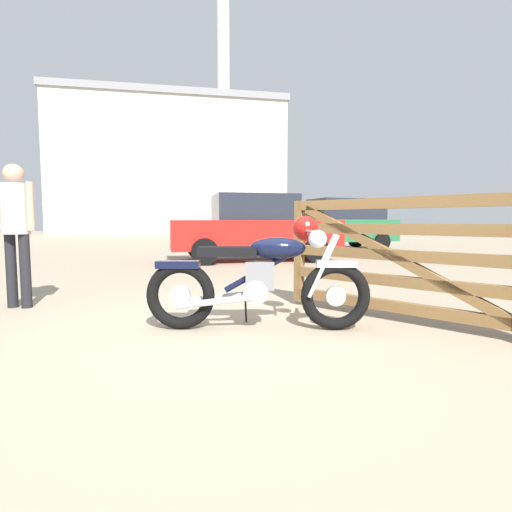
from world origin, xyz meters
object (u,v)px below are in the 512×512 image
(pale_sedan_back, at_px, (341,224))
(red_hatchback_near, at_px, (254,228))
(timber_gate, at_px, (424,253))
(bystander, at_px, (16,220))
(silver_sedan_mid, at_px, (292,223))
(vintage_motorcycle, at_px, (264,277))

(pale_sedan_back, xyz_separation_m, red_hatchback_near, (-3.74, -3.43, -0.08))
(timber_gate, distance_m, bystander, 4.46)
(bystander, height_order, silver_sedan_mid, silver_sedan_mid)
(red_hatchback_near, height_order, silver_sedan_mid, silver_sedan_mid)
(timber_gate, distance_m, silver_sedan_mid, 14.44)
(vintage_motorcycle, xyz_separation_m, bystander, (-2.63, 1.42, 0.53))
(pale_sedan_back, height_order, silver_sedan_mid, same)
(timber_gate, height_order, pale_sedan_back, pale_sedan_back)
(bystander, xyz_separation_m, pale_sedan_back, (7.42, 8.50, -0.10))
(silver_sedan_mid, bearing_deg, timber_gate, -90.40)
(pale_sedan_back, bearing_deg, timber_gate, 64.37)
(silver_sedan_mid, bearing_deg, bystander, -108.19)
(timber_gate, xyz_separation_m, red_hatchback_near, (-0.47, 6.66, 0.13))
(pale_sedan_back, bearing_deg, bystander, 41.19)
(bystander, relative_size, silver_sedan_mid, 0.40)
(red_hatchback_near, bearing_deg, timber_gate, 91.33)
(timber_gate, bearing_deg, silver_sedan_mid, -47.03)
(timber_gate, bearing_deg, red_hatchback_near, -32.67)
(silver_sedan_mid, bearing_deg, vintage_motorcycle, -96.40)
(timber_gate, distance_m, red_hatchback_near, 6.68)
(timber_gate, bearing_deg, bystander, 32.25)
(vintage_motorcycle, distance_m, pale_sedan_back, 11.03)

